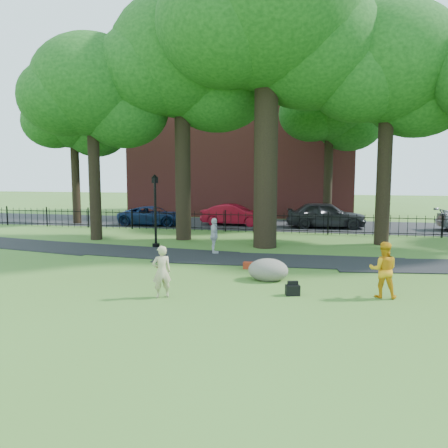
% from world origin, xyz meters
% --- Properties ---
extents(ground, '(120.00, 120.00, 0.00)m').
position_xyz_m(ground, '(0.00, 0.00, 0.00)').
color(ground, '#436623').
rests_on(ground, ground).
extents(footpath, '(36.07, 3.85, 0.03)m').
position_xyz_m(footpath, '(1.00, 3.90, 0.00)').
color(footpath, black).
rests_on(footpath, ground).
extents(street, '(80.00, 7.00, 0.02)m').
position_xyz_m(street, '(0.00, 16.00, 0.00)').
color(street, black).
rests_on(street, ground).
extents(iron_fence, '(44.00, 0.04, 1.20)m').
position_xyz_m(iron_fence, '(0.00, 12.00, 0.60)').
color(iron_fence, black).
rests_on(iron_fence, ground).
extents(brick_building, '(18.00, 8.00, 12.00)m').
position_xyz_m(brick_building, '(-4.00, 24.00, 6.00)').
color(brick_building, maroon).
rests_on(brick_building, ground).
extents(big_tree, '(10.08, 8.61, 14.37)m').
position_xyz_m(big_tree, '(0.13, 7.09, 10.14)').
color(big_tree, black).
rests_on(big_tree, ground).
extents(tree_row, '(26.82, 7.96, 12.42)m').
position_xyz_m(tree_row, '(0.52, 8.40, 8.15)').
color(tree_row, black).
rests_on(tree_row, ground).
extents(woman, '(0.64, 0.59, 1.48)m').
position_xyz_m(woman, '(-1.81, -2.02, 0.74)').
color(woman, tan).
rests_on(woman, ground).
extents(man, '(0.80, 0.64, 1.59)m').
position_xyz_m(man, '(4.28, -0.69, 0.79)').
color(man, orange).
rests_on(man, ground).
extents(pedestrian, '(0.56, 0.97, 1.56)m').
position_xyz_m(pedestrian, '(-1.94, 4.81, 0.78)').
color(pedestrian, silver).
rests_on(pedestrian, ground).
extents(boulder, '(1.44, 1.16, 0.77)m').
position_xyz_m(boulder, '(0.89, 0.64, 0.38)').
color(boulder, '#676156').
rests_on(boulder, ground).
extents(lamppost, '(0.34, 0.34, 3.44)m').
position_xyz_m(lamppost, '(-5.01, 5.80, 1.68)').
color(lamppost, black).
rests_on(lamppost, ground).
extents(backpack, '(0.45, 0.35, 0.30)m').
position_xyz_m(backpack, '(1.79, -1.02, 0.15)').
color(backpack, black).
rests_on(backpack, ground).
extents(red_bag, '(0.39, 0.26, 0.25)m').
position_xyz_m(red_bag, '(0.00, 2.14, 0.13)').
color(red_bag, maroon).
rests_on(red_bag, ground).
extents(red_sedan, '(4.38, 1.70, 1.42)m').
position_xyz_m(red_sedan, '(-3.08, 15.21, 0.71)').
color(red_sedan, maroon).
rests_on(red_sedan, ground).
extents(navy_van, '(4.65, 2.28, 1.27)m').
position_xyz_m(navy_van, '(-8.36, 13.99, 0.64)').
color(navy_van, '#0D1E43').
rests_on(navy_van, ground).
extents(grey_car, '(5.08, 2.30, 1.69)m').
position_xyz_m(grey_car, '(2.90, 15.06, 0.84)').
color(grey_car, black).
rests_on(grey_car, ground).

